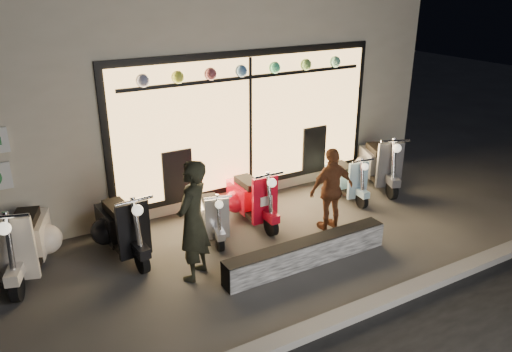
{
  "coord_description": "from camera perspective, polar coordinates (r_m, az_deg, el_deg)",
  "views": [
    {
      "loc": [
        -3.62,
        -5.97,
        4.07
      ],
      "look_at": [
        0.16,
        0.6,
        1.05
      ],
      "focal_mm": 35.0,
      "sensor_mm": 36.0,
      "label": 1
    }
  ],
  "objects": [
    {
      "name": "scooter_blue",
      "position": [
        10.06,
        10.0,
        -0.24
      ],
      "size": [
        0.5,
        1.27,
        0.9
      ],
      "rotation": [
        0.0,
        0.0,
        -0.12
      ],
      "color": "black",
      "rests_on": "ground"
    },
    {
      "name": "scooter_grey",
      "position": [
        10.77,
        13.75,
        1.49
      ],
      "size": [
        0.9,
        1.58,
        1.14
      ],
      "rotation": [
        0.0,
        0.0,
        -0.38
      ],
      "color": "black",
      "rests_on": "ground"
    },
    {
      "name": "scooter_cream",
      "position": [
        8.17,
        -24.71,
        -6.55
      ],
      "size": [
        0.86,
        1.64,
        1.18
      ],
      "rotation": [
        0.0,
        0.0,
        -0.32
      ],
      "color": "black",
      "rests_on": "ground"
    },
    {
      "name": "scooter_black",
      "position": [
        8.18,
        -15.23,
        -5.43
      ],
      "size": [
        0.57,
        1.55,
        1.1
      ],
      "rotation": [
        0.0,
        0.0,
        0.09
      ],
      "color": "black",
      "rests_on": "ground"
    },
    {
      "name": "scooter_silver",
      "position": [
        8.49,
        -5.1,
        -4.32
      ],
      "size": [
        0.58,
        1.23,
        0.88
      ],
      "rotation": [
        0.0,
        0.0,
        -0.24
      ],
      "color": "black",
      "rests_on": "ground"
    },
    {
      "name": "woman",
      "position": [
        8.55,
        8.63,
        -1.52
      ],
      "size": [
        0.87,
        0.38,
        1.46
      ],
      "primitive_type": "imported",
      "rotation": [
        0.0,
        0.0,
        3.11
      ],
      "color": "brown",
      "rests_on": "ground"
    },
    {
      "name": "ground",
      "position": [
        8.07,
        1.13,
        -8.53
      ],
      "size": [
        40.0,
        40.0,
        0.0
      ],
      "primitive_type": "plane",
      "color": "#383533",
      "rests_on": "ground"
    },
    {
      "name": "shop_building",
      "position": [
        11.7,
        -11.71,
        11.6
      ],
      "size": [
        10.2,
        6.23,
        4.2
      ],
      "color": "beige",
      "rests_on": "ground"
    },
    {
      "name": "man",
      "position": [
        7.07,
        -7.22,
        -5.11
      ],
      "size": [
        0.78,
        0.75,
        1.79
      ],
      "primitive_type": "imported",
      "rotation": [
        0.0,
        0.0,
        3.85
      ],
      "color": "black",
      "rests_on": "ground"
    },
    {
      "name": "graffiti_barrier",
      "position": [
        7.67,
        5.84,
        -8.69
      ],
      "size": [
        2.77,
        0.28,
        0.4
      ],
      "primitive_type": "cube",
      "color": "black",
      "rests_on": "ground"
    },
    {
      "name": "scooter_red",
      "position": [
        8.94,
        -0.74,
        -2.37
      ],
      "size": [
        0.47,
        1.45,
        1.04
      ],
      "rotation": [
        0.0,
        0.0,
        -0.01
      ],
      "color": "black",
      "rests_on": "ground"
    },
    {
      "name": "kerb",
      "position": [
        6.7,
        10.31,
        -15.44
      ],
      "size": [
        40.0,
        0.25,
        0.12
      ],
      "primitive_type": "cube",
      "color": "slate",
      "rests_on": "ground"
    }
  ]
}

